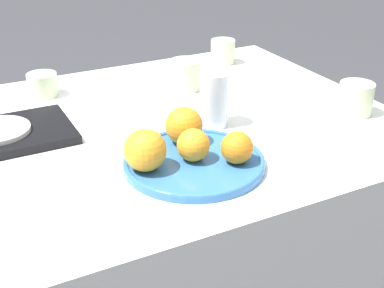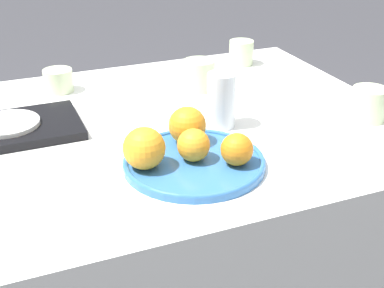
{
  "view_description": "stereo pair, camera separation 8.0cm",
  "coord_description": "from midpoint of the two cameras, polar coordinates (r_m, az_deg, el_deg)",
  "views": [
    {
      "loc": [
        -0.43,
        -1.05,
        1.29
      ],
      "look_at": [
        -0.0,
        -0.22,
        0.82
      ],
      "focal_mm": 50.0,
      "sensor_mm": 36.0,
      "label": 1
    },
    {
      "loc": [
        -0.36,
        -1.09,
        1.29
      ],
      "look_at": [
        -0.0,
        -0.22,
        0.82
      ],
      "focal_mm": 50.0,
      "sensor_mm": 36.0,
      "label": 2
    }
  ],
  "objects": [
    {
      "name": "table",
      "position": [
        1.46,
        -5.51,
        -11.85
      ],
      "size": [
        1.16,
        0.88,
        0.77
      ],
      "color": "white",
      "rests_on": "ground_plane"
    },
    {
      "name": "fruit_platter",
      "position": [
        1.07,
        -2.14,
        -2.0
      ],
      "size": [
        0.29,
        0.29,
        0.02
      ],
      "color": "#336BAD",
      "rests_on": "table"
    },
    {
      "name": "orange_0",
      "position": [
        1.12,
        -2.91,
        1.94
      ],
      "size": [
        0.08,
        0.08,
        0.08
      ],
      "color": "orange",
      "rests_on": "fruit_platter"
    },
    {
      "name": "orange_1",
      "position": [
        1.06,
        -1.79,
        -0.09
      ],
      "size": [
        0.07,
        0.07,
        0.07
      ],
      "color": "orange",
      "rests_on": "fruit_platter"
    },
    {
      "name": "orange_2",
      "position": [
        1.02,
        -7.25,
        -0.7
      ],
      "size": [
        0.08,
        0.08,
        0.08
      ],
      "color": "orange",
      "rests_on": "fruit_platter"
    },
    {
      "name": "orange_3",
      "position": [
        1.05,
        2.65,
        -0.43
      ],
      "size": [
        0.06,
        0.06,
        0.06
      ],
      "color": "orange",
      "rests_on": "fruit_platter"
    },
    {
      "name": "water_glass",
      "position": [
        1.22,
        0.5,
        4.73
      ],
      "size": [
        0.07,
        0.07,
        0.13
      ],
      "color": "silver",
      "rests_on": "table"
    },
    {
      "name": "cup_0",
      "position": [
        1.67,
        1.92,
        9.81
      ],
      "size": [
        0.07,
        0.07,
        0.07
      ],
      "color": "beige",
      "rests_on": "table"
    },
    {
      "name": "cup_1",
      "position": [
        1.47,
        -17.17,
        6.04
      ],
      "size": [
        0.08,
        0.08,
        0.06
      ],
      "color": "beige",
      "rests_on": "table"
    },
    {
      "name": "cup_2",
      "position": [
        1.34,
        15.45,
        4.67
      ],
      "size": [
        0.08,
        0.08,
        0.08
      ],
      "color": "beige",
      "rests_on": "table"
    },
    {
      "name": "cup_3",
      "position": [
        1.45,
        -2.28,
        7.35
      ],
      "size": [
        0.09,
        0.09,
        0.08
      ],
      "color": "beige",
      "rests_on": "table"
    }
  ]
}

